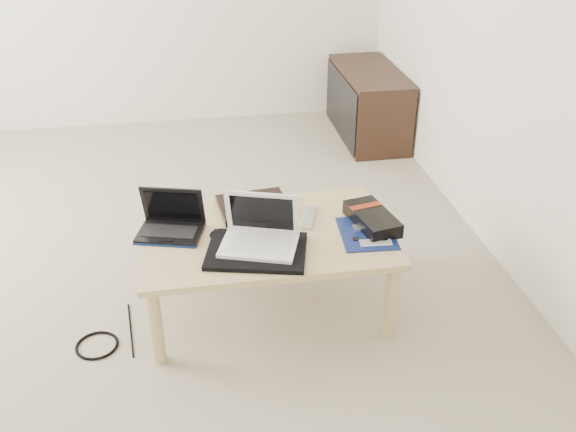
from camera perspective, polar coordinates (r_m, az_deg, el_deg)
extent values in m
plane|color=#AE9F8D|center=(3.46, -15.50, -4.23)|extent=(4.00, 4.00, 0.00)
cube|color=tan|center=(2.84, -1.95, -1.78)|extent=(1.10, 0.70, 0.03)
cylinder|color=tan|center=(2.70, -11.66, -9.61)|extent=(0.06, 0.06, 0.37)
cylinder|color=tan|center=(2.82, 9.20, -7.48)|extent=(0.06, 0.06, 0.37)
cylinder|color=tan|center=(3.19, -11.59, -2.80)|extent=(0.06, 0.06, 0.37)
cylinder|color=tan|center=(3.29, 6.03, -1.25)|extent=(0.06, 0.06, 0.37)
cube|color=#351E15|center=(4.80, 7.13, 9.90)|extent=(0.40, 0.90, 0.50)
cube|color=black|center=(4.75, 4.78, 9.80)|extent=(0.02, 0.86, 0.44)
cube|color=black|center=(3.02, -3.08, 0.86)|extent=(0.34, 0.30, 0.03)
cube|color=black|center=(2.87, -10.41, -1.49)|extent=(0.32, 0.26, 0.02)
cube|color=black|center=(2.86, -10.45, -1.35)|extent=(0.25, 0.16, 0.00)
cube|color=black|center=(2.80, -10.81, -2.08)|extent=(0.07, 0.04, 0.00)
cube|color=black|center=(2.88, -10.20, 0.99)|extent=(0.28, 0.12, 0.19)
cube|color=black|center=(2.87, -10.23, 0.91)|extent=(0.24, 0.10, 0.15)
cube|color=#0D204C|center=(2.79, -10.91, -2.58)|extent=(0.27, 0.09, 0.01)
cube|color=black|center=(2.81, -2.97, -1.78)|extent=(0.31, 0.26, 0.01)
cube|color=white|center=(2.80, -2.97, -1.66)|extent=(0.24, 0.21, 0.00)
cube|color=silver|center=(2.94, 1.84, -0.08)|extent=(0.11, 0.22, 0.02)
cube|color=gray|center=(2.94, 1.84, 0.08)|extent=(0.09, 0.18, 0.00)
cube|color=black|center=(2.70, -2.80, -3.13)|extent=(0.47, 0.39, 0.02)
cube|color=white|center=(2.70, -2.62, -2.64)|extent=(0.37, 0.31, 0.02)
cube|color=white|center=(2.69, -2.64, -2.52)|extent=(0.28, 0.20, 0.00)
cube|color=white|center=(2.63, -2.97, -3.44)|extent=(0.08, 0.05, 0.00)
cube|color=white|center=(2.71, -2.32, 0.33)|extent=(0.32, 0.15, 0.21)
cube|color=black|center=(2.71, -2.34, 0.25)|extent=(0.27, 0.12, 0.17)
cube|color=#0C1D4F|center=(2.85, 7.03, -1.53)|extent=(0.25, 0.31, 0.01)
cube|color=silver|center=(2.87, 6.30, -1.04)|extent=(0.05, 0.05, 0.01)
cube|color=gold|center=(2.93, 7.98, -0.45)|extent=(0.10, 0.02, 0.01)
cube|color=gold|center=(2.92, 8.06, -0.62)|extent=(0.10, 0.02, 0.01)
cube|color=silver|center=(2.79, 7.72, -2.13)|extent=(0.14, 0.02, 0.01)
cube|color=silver|center=(2.78, 7.80, -2.35)|extent=(0.14, 0.02, 0.01)
cube|color=silver|center=(2.76, 7.89, -2.56)|extent=(0.14, 0.02, 0.01)
cube|color=black|center=(2.79, 6.07, -2.02)|extent=(0.03, 0.03, 0.01)
cube|color=black|center=(2.90, 7.49, -0.25)|extent=(0.21, 0.33, 0.06)
cube|color=maroon|center=(2.93, 6.95, 0.91)|extent=(0.16, 0.07, 0.00)
torus|color=black|center=(2.82, -5.95, -1.69)|extent=(0.11, 0.11, 0.01)
torus|color=black|center=(2.95, -16.62, -10.97)|extent=(0.24, 0.24, 0.01)
cylinder|color=black|center=(3.00, -13.81, -9.78)|extent=(0.05, 0.37, 0.01)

